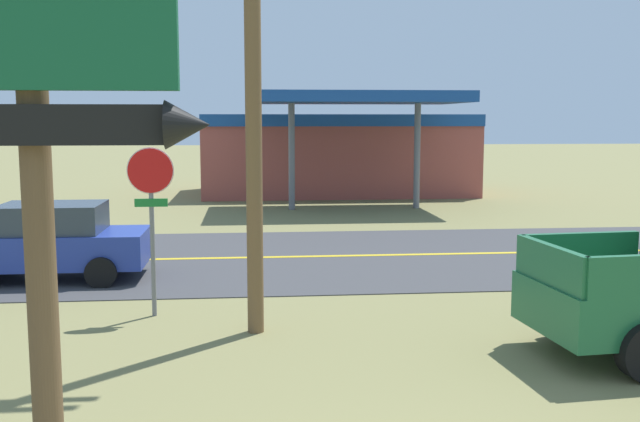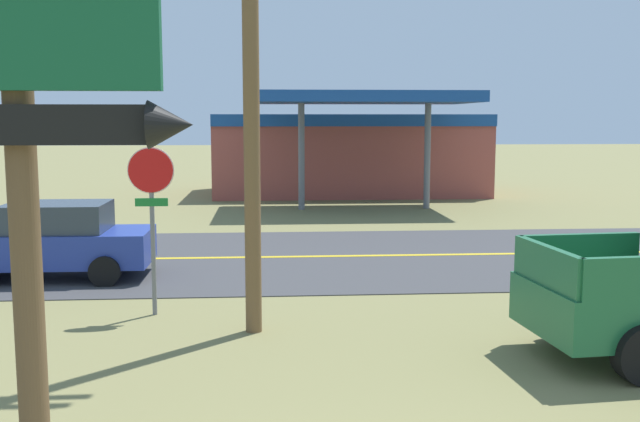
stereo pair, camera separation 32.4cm
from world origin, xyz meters
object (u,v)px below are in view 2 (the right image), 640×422
object	(u,v)px
motel_sign	(16,20)
utility_pole	(250,16)
stop_sign	(152,201)
car_blue_near_lane	(53,240)
gas_station	(348,151)

from	to	relation	value
motel_sign	utility_pole	xyz separation A→B (m)	(1.94, 4.86, 0.71)
stop_sign	car_blue_near_lane	bearing A→B (deg)	129.68
utility_pole	car_blue_near_lane	xyz separation A→B (m)	(-4.37, 4.27, -4.18)
car_blue_near_lane	gas_station	bearing A→B (deg)	64.37
motel_sign	gas_station	size ratio (longest dim) A/B	0.54
stop_sign	utility_pole	xyz separation A→B (m)	(1.76, -1.13, 2.98)
motel_sign	utility_pole	world-z (taller)	utility_pole
utility_pole	motel_sign	bearing A→B (deg)	-111.78
motel_sign	car_blue_near_lane	distance (m)	10.06
utility_pole	car_blue_near_lane	bearing A→B (deg)	135.65
utility_pole	gas_station	world-z (taller)	utility_pole
stop_sign	gas_station	world-z (taller)	gas_station
utility_pole	car_blue_near_lane	size ratio (longest dim) A/B	2.23
stop_sign	car_blue_near_lane	world-z (taller)	stop_sign
utility_pole	car_blue_near_lane	distance (m)	7.40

